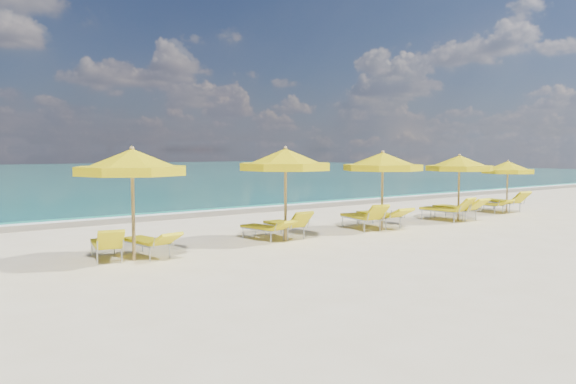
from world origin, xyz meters
TOP-DOWN VIEW (x-y plane):
  - ground_plane at (0.00, 0.00)m, footprint 120.00×120.00m
  - ocean at (0.00, 48.00)m, footprint 120.00×80.00m
  - wet_sand_band at (0.00, 7.40)m, footprint 120.00×2.60m
  - foam_line at (0.00, 8.20)m, footprint 120.00×1.20m
  - whitecap_far at (8.00, 24.00)m, footprint 18.00×0.30m
  - umbrella_2 at (-5.66, -0.26)m, footprint 2.73×2.73m
  - umbrella_3 at (-1.28, -0.11)m, footprint 3.20×3.20m
  - umbrella_4 at (2.39, -0.21)m, footprint 2.70×2.70m
  - umbrella_5 at (6.22, -0.21)m, footprint 2.46×2.46m
  - umbrella_6 at (9.85, 0.19)m, footprint 2.34×2.34m
  - lounger_2_left at (-6.12, 0.21)m, footprint 0.90×1.77m
  - lounger_2_right at (-5.22, 0.03)m, footprint 0.88×1.88m
  - lounger_3_left at (-1.64, 0.41)m, footprint 0.87×1.81m
  - lounger_3_right at (-0.88, 0.45)m, footprint 0.70×1.81m
  - lounger_4_left at (2.01, 0.30)m, footprint 0.97×1.96m
  - lounger_4_right at (2.84, 0.30)m, footprint 0.84×2.14m
  - lounger_5_left at (5.82, 0.12)m, footprint 0.86×1.97m
  - lounger_5_right at (6.58, 0.14)m, footprint 0.71×2.05m
  - lounger_6_left at (9.40, 0.72)m, footprint 0.66×1.75m
  - lounger_6_right at (10.31, 0.67)m, footprint 0.94×2.05m

SIDE VIEW (x-z plane):
  - ground_plane at x=0.00m, z-range 0.00..0.00m
  - ocean at x=0.00m, z-range -0.15..0.15m
  - wet_sand_band at x=0.00m, z-range -0.01..0.01m
  - foam_line at x=0.00m, z-range -0.01..0.01m
  - whitecap_far at x=8.00m, z-range -0.03..0.03m
  - lounger_6_left at x=9.40m, z-range -0.11..0.51m
  - lounger_3_left at x=-1.64m, z-range -0.12..0.53m
  - lounger_2_right at x=-5.22m, z-range -0.13..0.56m
  - lounger_2_left at x=-6.12m, z-range -0.20..0.63m
  - lounger_3_right at x=-0.88m, z-range -0.20..0.65m
  - lounger_4_left at x=2.01m, z-range -0.21..0.69m
  - lounger_5_left at x=5.82m, z-range -0.21..0.70m
  - lounger_4_right at x=2.84m, z-range -0.13..0.62m
  - lounger_6_right at x=10.31m, z-range -0.21..0.70m
  - lounger_5_right at x=6.58m, z-range -0.18..0.68m
  - umbrella_6 at x=9.85m, z-range 0.74..2.85m
  - umbrella_5 at x=6.22m, z-range 0.84..3.20m
  - umbrella_4 at x=2.39m, z-range 0.88..3.37m
  - umbrella_2 at x=-5.66m, z-range 0.91..3.50m
  - umbrella_3 at x=-1.28m, z-range 0.92..3.52m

